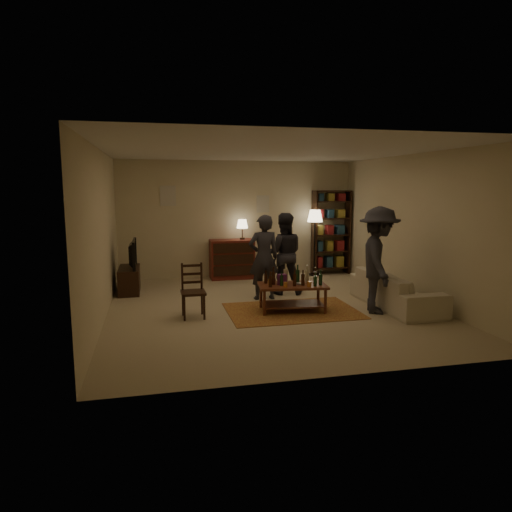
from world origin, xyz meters
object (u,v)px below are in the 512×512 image
object	(u,v)px
person_right	(283,254)
coffee_table	(292,287)
floor_lamp	(315,220)
person_by_sofa	(378,260)
dresser	(232,258)
sofa	(396,290)
person_left	(264,257)
bookshelf	(331,231)
tv_stand	(129,273)
dining_chair	(193,289)

from	to	relation	value
person_right	coffee_table	bearing A→B (deg)	92.28
floor_lamp	person_by_sofa	xyz separation A→B (m)	(-0.08, -3.32, -0.43)
dresser	sofa	distance (m)	3.93
person_right	person_left	bearing A→B (deg)	46.66
bookshelf	sofa	world-z (taller)	bookshelf
tv_stand	floor_lamp	size ratio (longest dim) A/B	0.68
dining_chair	dresser	xyz separation A→B (m)	(1.16, 2.97, 0.01)
dining_chair	dresser	size ratio (longest dim) A/B	0.66
dining_chair	bookshelf	world-z (taller)	bookshelf
bookshelf	tv_stand	bearing A→B (deg)	-168.20
dresser	person_by_sofa	bearing A→B (deg)	-60.77
dining_chair	person_right	distance (m)	2.29
bookshelf	sofa	size ratio (longest dim) A/B	0.97
sofa	tv_stand	bearing A→B (deg)	64.66
dining_chair	dresser	bearing A→B (deg)	68.04
tv_stand	floor_lamp	world-z (taller)	floor_lamp
coffee_table	person_by_sofa	world-z (taller)	person_by_sofa
dresser	sofa	world-z (taller)	dresser
dresser	person_left	xyz separation A→B (m)	(0.24, -2.06, 0.32)
sofa	person_left	xyz separation A→B (m)	(-2.15, 1.05, 0.49)
dining_chair	bookshelf	size ratio (longest dim) A/B	0.44
dining_chair	floor_lamp	distance (m)	4.36
floor_lamp	sofa	world-z (taller)	floor_lamp
tv_stand	person_right	world-z (taller)	person_right
tv_stand	sofa	bearing A→B (deg)	-25.34
tv_stand	person_by_sofa	distance (m)	4.85
coffee_table	person_left	world-z (taller)	person_left
sofa	person_left	distance (m)	2.44
floor_lamp	person_by_sofa	distance (m)	3.35
coffee_table	dining_chair	size ratio (longest dim) A/B	1.35
tv_stand	person_right	size ratio (longest dim) A/B	0.66
tv_stand	floor_lamp	bearing A→B (deg)	11.36
dining_chair	person_left	xyz separation A→B (m)	(1.41, 0.91, 0.33)
person_left	floor_lamp	bearing A→B (deg)	-132.04
coffee_table	floor_lamp	bearing A→B (deg)	63.58
tv_stand	person_left	distance (m)	2.78
tv_stand	bookshelf	distance (m)	4.84
tv_stand	floor_lamp	distance (m)	4.41
floor_lamp	dresser	bearing A→B (deg)	178.16
tv_stand	dresser	xyz separation A→B (m)	(2.25, 0.91, 0.09)
bookshelf	sofa	bearing A→B (deg)	-90.82
coffee_table	dresser	world-z (taller)	dresser
dining_chair	bookshelf	xyz separation A→B (m)	(3.60, 3.04, 0.57)
dining_chair	person_by_sofa	xyz separation A→B (m)	(3.06, -0.41, 0.43)
dining_chair	person_by_sofa	distance (m)	3.11
dining_chair	sofa	world-z (taller)	dining_chair
coffee_table	bookshelf	world-z (taller)	bookshelf
bookshelf	sofa	xyz separation A→B (m)	(-0.05, -3.18, -0.73)
dresser	floor_lamp	size ratio (longest dim) A/B	0.87
tv_stand	person_left	size ratio (longest dim) A/B	0.66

